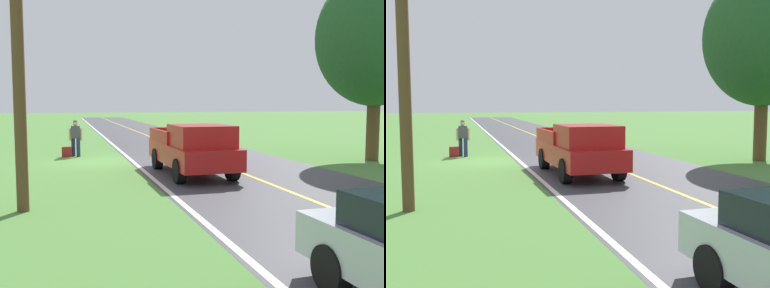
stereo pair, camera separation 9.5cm
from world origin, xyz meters
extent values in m
plane|color=#4C7F38|center=(0.00, 0.00, 0.00)|extent=(200.00, 200.00, 0.00)
cube|color=#3D3D42|center=(-4.60, 0.00, 0.00)|extent=(7.09, 120.00, 0.00)
cube|color=silver|center=(-1.24, 0.00, 0.01)|extent=(0.16, 117.60, 0.00)
cube|color=gold|center=(-4.60, 0.00, 0.01)|extent=(0.14, 117.60, 0.00)
cylinder|color=navy|center=(0.99, -2.06, 0.44)|extent=(0.18, 0.18, 0.88)
cylinder|color=navy|center=(1.22, -2.29, 0.44)|extent=(0.18, 0.18, 0.88)
cube|color=#3F3F47|center=(1.11, -2.17, 1.17)|extent=(0.41, 0.27, 0.58)
sphere|color=tan|center=(1.11, -2.17, 1.57)|extent=(0.23, 0.23, 0.23)
sphere|color=#4C564C|center=(1.11, -2.17, 1.65)|extent=(0.20, 0.20, 0.20)
cube|color=#591E19|center=(1.11, -2.37, 1.20)|extent=(0.33, 0.21, 0.44)
cylinder|color=tan|center=(0.84, -2.16, 1.06)|extent=(0.10, 0.10, 0.58)
cylinder|color=tan|center=(1.36, -2.14, 1.06)|extent=(0.10, 0.10, 0.58)
cube|color=maroon|center=(1.52, -2.11, 0.24)|extent=(0.47, 0.22, 0.48)
cube|color=#B21919|center=(-2.75, 4.35, 0.75)|extent=(2.07, 5.43, 0.70)
cube|color=#B21919|center=(-2.77, 5.54, 1.46)|extent=(1.87, 2.18, 0.72)
cube|color=black|center=(-2.77, 5.54, 1.53)|extent=(1.70, 1.32, 0.43)
cube|color=#B21919|center=(-3.68, 3.26, 1.33)|extent=(0.14, 3.03, 0.45)
cube|color=#B21919|center=(-1.80, 3.28, 1.33)|extent=(0.14, 3.03, 0.45)
cube|color=#B21919|center=(-2.72, 1.76, 1.33)|extent=(1.84, 0.12, 0.45)
cylinder|color=black|center=(-3.68, 6.09, 0.40)|extent=(0.31, 0.80, 0.80)
cylinder|color=black|center=(-1.88, 6.11, 0.40)|extent=(0.31, 0.80, 0.80)
cylinder|color=black|center=(-3.63, 2.79, 0.40)|extent=(0.31, 0.80, 0.80)
cylinder|color=black|center=(-1.83, 2.81, 0.40)|extent=(0.31, 0.80, 0.80)
cylinder|color=brown|center=(-11.54, 2.89, 1.59)|extent=(0.56, 0.56, 3.18)
ellipsoid|color=#235628|center=(-11.54, 2.89, 5.38)|extent=(5.17, 5.17, 5.95)
cylinder|color=black|center=(-1.82, 14.65, 0.33)|extent=(0.27, 0.67, 0.66)
cylinder|color=brown|center=(2.59, 8.67, 4.37)|extent=(0.28, 0.28, 8.74)
camera|label=1|loc=(1.61, 19.79, 2.56)|focal=42.05mm
camera|label=2|loc=(1.51, 19.82, 2.56)|focal=42.05mm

